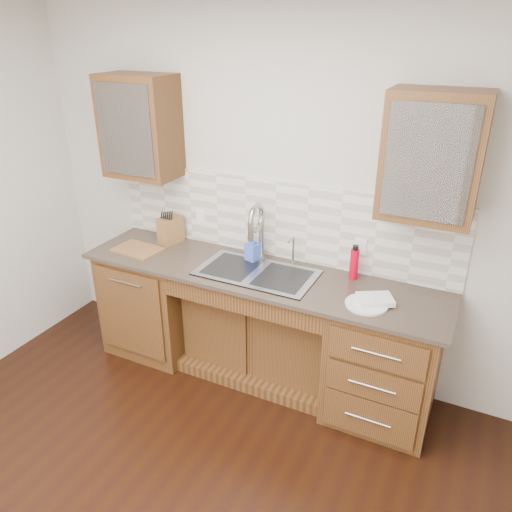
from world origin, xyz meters
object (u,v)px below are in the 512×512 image
at_px(soap_bottle, 253,248).
at_px(cutting_board, 138,250).
at_px(water_bottle, 354,264).
at_px(knife_block, 171,230).
at_px(plate, 366,304).

distance_m(soap_bottle, cutting_board, 0.93).
height_order(soap_bottle, cutting_board, soap_bottle).
height_order(water_bottle, knife_block, water_bottle).
xyz_separation_m(plate, knife_block, (-1.68, 0.29, 0.10)).
distance_m(soap_bottle, plate, 0.98).
height_order(water_bottle, cutting_board, water_bottle).
bearing_deg(plate, knife_block, 170.18).
xyz_separation_m(knife_block, cutting_board, (-0.14, -0.25, -0.10)).
relative_size(soap_bottle, knife_block, 0.94).
bearing_deg(water_bottle, plate, -60.53).
distance_m(plate, cutting_board, 1.83).
xyz_separation_m(water_bottle, cutting_board, (-1.65, -0.28, -0.10)).
bearing_deg(soap_bottle, water_bottle, 19.46).
bearing_deg(plate, soap_bottle, 163.79).
bearing_deg(cutting_board, plate, -1.16).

